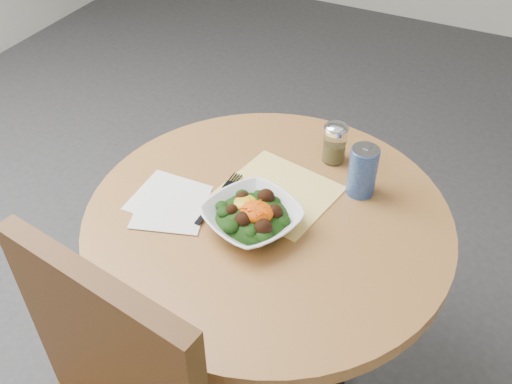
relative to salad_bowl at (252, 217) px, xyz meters
The scene contains 8 objects.
ground 0.78m from the salad_bowl, 73.49° to the left, with size 6.00×6.00×0.00m, color #323235.
table 0.23m from the salad_bowl, 73.49° to the left, with size 0.90×0.90×0.75m.
cloth_napkin 0.14m from the salad_bowl, 87.85° to the left, with size 0.27×0.24×0.00m, color yellow.
paper_napkins 0.22m from the salad_bowl, behind, with size 0.22×0.22×0.00m.
salad_bowl is the anchor object (origin of this frame).
fork 0.13m from the salad_bowl, 155.27° to the left, with size 0.03×0.21×0.00m.
spice_shaker 0.34m from the salad_bowl, 75.95° to the left, with size 0.07×0.07×0.12m.
beverage_can 0.30m from the salad_bowl, 51.08° to the left, with size 0.07×0.07×0.14m.
Camera 1 is at (0.42, -0.92, 1.70)m, focal length 40.00 mm.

